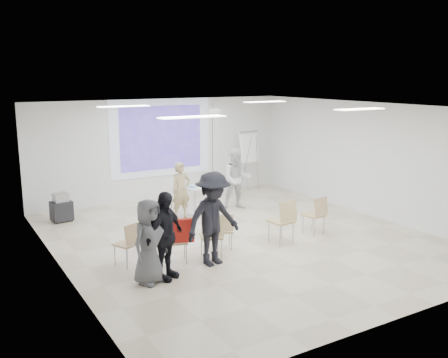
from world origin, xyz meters
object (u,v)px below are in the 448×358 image
chair_left_mid (177,239)px  chair_left_inner (212,234)px  audience_outer (149,237)px  chair_right_far (316,212)px  av_cart (61,208)px  laptop (211,235)px  chair_center (224,228)px  player_left (181,187)px  chair_far_left (129,241)px  pedestal_table (196,199)px  audience_mid (213,213)px  chair_right_inner (284,218)px  flipchart_easel (249,147)px  player_right (237,176)px  audience_left (165,230)px

chair_left_mid → chair_left_inner: bearing=8.8°
audience_outer → chair_right_far: bearing=-18.5°
av_cart → laptop: bearing=-73.0°
chair_left_mid → chair_center: (1.21, 0.23, -0.04)m
player_left → chair_far_left: player_left is taller
chair_center → av_cart: 4.67m
pedestal_table → audience_mid: audience_mid is taller
chair_right_inner → chair_right_far: size_ratio=1.10×
chair_left_inner → audience_mid: bearing=-97.2°
laptop → flipchart_easel: 6.09m
laptop → flipchart_easel: bearing=-113.2°
audience_mid → audience_outer: size_ratio=1.22×
chair_right_far → player_right: bearing=87.1°
chair_left_inner → pedestal_table: bearing=85.6°
audience_left → audience_outer: bearing=153.1°
chair_far_left → flipchart_easel: bearing=12.3°
chair_left_mid → chair_right_inner: chair_right_inner is taller
audience_left → chair_center: bearing=-3.2°
av_cart → chair_center: bearing=-66.3°
chair_far_left → chair_right_far: chair_right_far is taller
chair_left_mid → chair_right_inner: size_ratio=0.87×
player_left → chair_left_mid: player_left is taller
chair_center → av_cart: (-2.51, 3.94, -0.13)m
chair_center → laptop: (-0.48, -0.28, 0.02)m
player_left → av_cart: player_left is taller
pedestal_table → player_right: size_ratio=0.42×
chair_right_far → flipchart_easel: 4.71m
audience_mid → pedestal_table: bearing=58.9°
chair_center → player_left: bearing=107.1°
player_left → laptop: (-0.72, -2.88, -0.36)m
pedestal_table → audience_left: (-2.48, -3.58, 0.51)m
chair_far_left → audience_left: 1.09m
player_left → chair_left_inner: size_ratio=1.85×
chair_center → chair_right_far: 2.39m
chair_far_left → audience_outer: size_ratio=0.51×
player_left → laptop: player_left is taller
pedestal_table → chair_center: 2.86m
chair_left_mid → chair_center: 1.24m
chair_left_mid → av_cart: (-1.30, 4.17, -0.17)m
chair_right_far → audience_outer: bearing=178.1°
chair_right_far → chair_left_mid: bearing=170.5°
player_right → audience_outer: 5.40m
flipchart_easel → av_cart: flipchart_easel is taller
chair_left_mid → flipchart_easel: bearing=63.7°
player_right → chair_left_mid: size_ratio=2.14×
player_right → audience_mid: 4.27m
chair_left_mid → audience_outer: audience_outer is taller
chair_left_mid → flipchart_easel: size_ratio=0.44×
chair_left_mid → audience_mid: 0.89m
chair_right_far → audience_left: (-4.11, -0.60, 0.40)m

